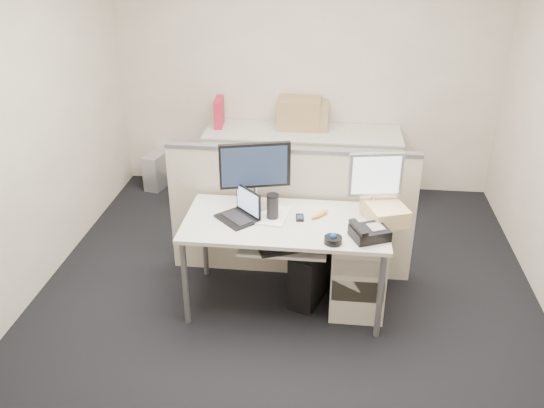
# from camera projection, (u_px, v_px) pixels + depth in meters

# --- Properties ---
(floor) EXTENTS (4.00, 4.50, 0.01)m
(floor) POSITION_uv_depth(u_px,v_px,m) (285.00, 302.00, 4.55)
(floor) COLOR black
(floor) RESTS_ON ground
(wall_back) EXTENTS (4.00, 0.02, 2.70)m
(wall_back) POSITION_uv_depth(u_px,v_px,m) (306.00, 65.00, 5.94)
(wall_back) COLOR #B7AB9C
(wall_back) RESTS_ON ground
(wall_front) EXTENTS (4.00, 0.02, 2.70)m
(wall_front) POSITION_uv_depth(u_px,v_px,m) (227.00, 375.00, 1.95)
(wall_front) COLOR #B7AB9C
(wall_front) RESTS_ON ground
(wall_left) EXTENTS (0.02, 4.50, 2.70)m
(wall_left) POSITION_uv_depth(u_px,v_px,m) (11.00, 131.00, 4.14)
(wall_left) COLOR #B7AB9C
(wall_left) RESTS_ON ground
(desk) EXTENTS (1.50, 0.75, 0.73)m
(desk) POSITION_uv_depth(u_px,v_px,m) (286.00, 229.00, 4.25)
(desk) COLOR silver
(desk) RESTS_ON floor
(keyboard_tray) EXTENTS (0.62, 0.32, 0.02)m
(keyboard_tray) POSITION_uv_depth(u_px,v_px,m) (283.00, 246.00, 4.11)
(keyboard_tray) COLOR silver
(keyboard_tray) RESTS_ON desk
(drawer_pedestal) EXTENTS (0.40, 0.55, 0.65)m
(drawer_pedestal) POSITION_uv_depth(u_px,v_px,m) (357.00, 268.00, 4.40)
(drawer_pedestal) COLOR beige
(drawer_pedestal) RESTS_ON floor
(cubicle_partition) EXTENTS (2.00, 0.06, 1.10)m
(cubicle_partition) POSITION_uv_depth(u_px,v_px,m) (291.00, 214.00, 4.70)
(cubicle_partition) COLOR #B1A891
(cubicle_partition) RESTS_ON floor
(back_counter) EXTENTS (2.00, 0.60, 0.72)m
(back_counter) POSITION_uv_depth(u_px,v_px,m) (302.00, 165.00, 6.10)
(back_counter) COLOR beige
(back_counter) RESTS_ON floor
(monitor_main) EXTENTS (0.57, 0.33, 0.53)m
(monitor_main) POSITION_uv_depth(u_px,v_px,m) (255.00, 176.00, 4.29)
(monitor_main) COLOR black
(monitor_main) RESTS_ON desk
(monitor_small) EXTENTS (0.43, 0.27, 0.49)m
(monitor_small) POSITION_uv_depth(u_px,v_px,m) (375.00, 185.00, 4.21)
(monitor_small) COLOR #B7B7BC
(monitor_small) RESTS_ON desk
(laptop) EXTENTS (0.36, 0.36, 0.22)m
(laptop) POSITION_uv_depth(u_px,v_px,m) (236.00, 206.00, 4.19)
(laptop) COLOR black
(laptop) RESTS_ON desk
(trackball) EXTENTS (0.16, 0.16, 0.05)m
(trackball) POSITION_uv_depth(u_px,v_px,m) (333.00, 240.00, 3.93)
(trackball) COLOR black
(trackball) RESTS_ON desk
(desk_phone) EXTENTS (0.30, 0.28, 0.08)m
(desk_phone) POSITION_uv_depth(u_px,v_px,m) (370.00, 233.00, 3.99)
(desk_phone) COLOR black
(desk_phone) RESTS_ON desk
(paper_stack) EXTENTS (0.29, 0.34, 0.01)m
(paper_stack) POSITION_uv_depth(u_px,v_px,m) (271.00, 216.00, 4.29)
(paper_stack) COLOR white
(paper_stack) RESTS_ON desk
(sticky_pad) EXTENTS (0.11, 0.11, 0.01)m
(sticky_pad) POSITION_uv_depth(u_px,v_px,m) (279.00, 220.00, 4.23)
(sticky_pad) COLOR gold
(sticky_pad) RESTS_ON desk
(travel_mug) EXTENTS (0.09, 0.09, 0.19)m
(travel_mug) POSITION_uv_depth(u_px,v_px,m) (273.00, 208.00, 4.21)
(travel_mug) COLOR black
(travel_mug) RESTS_ON desk
(banana) EXTENTS (0.15, 0.16, 0.04)m
(banana) POSITION_uv_depth(u_px,v_px,m) (320.00, 214.00, 4.28)
(banana) COLOR yellow
(banana) RESTS_ON desk
(cellphone) EXTENTS (0.07, 0.11, 0.01)m
(cellphone) POSITION_uv_depth(u_px,v_px,m) (300.00, 218.00, 4.25)
(cellphone) COLOR black
(cellphone) RESTS_ON desk
(manila_folders) EXTENTS (0.36, 0.41, 0.13)m
(manila_folders) POSITION_uv_depth(u_px,v_px,m) (385.00, 212.00, 4.21)
(manila_folders) COLOR beige
(manila_folders) RESTS_ON desk
(keyboard) EXTENTS (0.48, 0.32, 0.02)m
(keyboard) POSITION_uv_depth(u_px,v_px,m) (290.00, 247.00, 4.06)
(keyboard) COLOR black
(keyboard) RESTS_ON keyboard_tray
(pc_tower_desk) EXTENTS (0.35, 0.52, 0.45)m
(pc_tower_desk) POSITION_uv_depth(u_px,v_px,m) (312.00, 273.00, 4.52)
(pc_tower_desk) COLOR black
(pc_tower_desk) RESTS_ON floor
(pc_tower_spare_dark) EXTENTS (0.20, 0.47, 0.43)m
(pc_tower_spare_dark) POSITION_uv_depth(u_px,v_px,m) (199.00, 185.00, 6.01)
(pc_tower_spare_dark) COLOR black
(pc_tower_spare_dark) RESTS_ON floor
(pc_tower_spare_silver) EXTENTS (0.26, 0.45, 0.39)m
(pc_tower_spare_silver) POSITION_uv_depth(u_px,v_px,m) (159.00, 169.00, 6.43)
(pc_tower_spare_silver) COLOR #B7B7BC
(pc_tower_spare_silver) RESTS_ON floor
(cardboard_box_left) EXTENTS (0.44, 0.33, 0.33)m
(cardboard_box_left) POSITION_uv_depth(u_px,v_px,m) (299.00, 114.00, 5.98)
(cardboard_box_left) COLOR #A07B5B
(cardboard_box_left) RESTS_ON back_counter
(cardboard_box_right) EXTENTS (0.41, 0.32, 0.29)m
(cardboard_box_right) POSITION_uv_depth(u_px,v_px,m) (309.00, 116.00, 5.97)
(cardboard_box_right) COLOR #A07B5B
(cardboard_box_right) RESTS_ON back_counter
(red_binder) EXTENTS (0.10, 0.33, 0.31)m
(red_binder) POSITION_uv_depth(u_px,v_px,m) (219.00, 113.00, 6.05)
(red_binder) COLOR #B71A36
(red_binder) RESTS_ON back_counter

